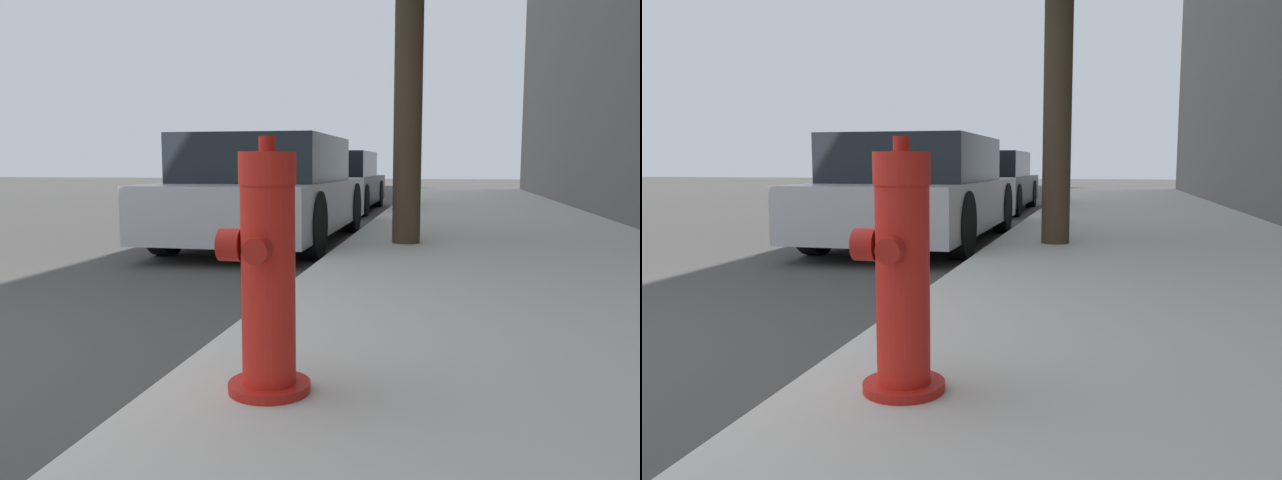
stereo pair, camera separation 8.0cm
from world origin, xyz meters
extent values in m
cylinder|color=red|center=(2.11, -0.03, 0.16)|extent=(0.31, 0.31, 0.04)
cylinder|color=red|center=(2.11, -0.03, 0.54)|extent=(0.20, 0.20, 0.73)
cylinder|color=red|center=(2.11, -0.03, 0.96)|extent=(0.21, 0.21, 0.12)
cylinder|color=red|center=(2.11, -0.03, 1.05)|extent=(0.06, 0.06, 0.05)
cylinder|color=red|center=(2.11, -0.17, 0.69)|extent=(0.09, 0.07, 0.09)
cylinder|color=red|center=(2.11, 0.10, 0.69)|extent=(0.09, 0.07, 0.09)
cylinder|color=red|center=(1.97, -0.03, 0.69)|extent=(0.08, 0.12, 0.12)
cube|color=#B7B7BC|center=(0.58, 5.39, 0.48)|extent=(1.78, 4.34, 0.58)
cube|color=black|center=(0.58, 5.22, 1.05)|extent=(1.64, 2.39, 0.54)
cylinder|color=black|center=(-0.23, 6.74, 0.35)|extent=(0.20, 0.71, 0.71)
cylinder|color=black|center=(1.39, 6.74, 0.35)|extent=(0.20, 0.71, 0.71)
cylinder|color=black|center=(-0.23, 4.05, 0.35)|extent=(0.20, 0.71, 0.71)
cylinder|color=black|center=(1.39, 4.05, 0.35)|extent=(0.20, 0.71, 0.71)
cube|color=black|center=(0.36, 10.85, 0.44)|extent=(1.82, 4.29, 0.55)
cube|color=black|center=(0.36, 10.68, 0.98)|extent=(1.67, 2.36, 0.52)
cylinder|color=black|center=(-0.47, 12.18, 0.30)|extent=(0.20, 0.61, 0.61)
cylinder|color=black|center=(1.19, 12.18, 0.30)|extent=(0.20, 0.61, 0.61)
cylinder|color=black|center=(-0.47, 9.52, 0.30)|extent=(0.20, 0.61, 0.61)
cylinder|color=black|center=(1.19, 9.52, 0.30)|extent=(0.20, 0.61, 0.61)
cylinder|color=#423323|center=(2.32, 4.51, 1.69)|extent=(0.30, 0.30, 3.10)
camera|label=1|loc=(2.73, -2.18, 0.98)|focal=35.00mm
camera|label=2|loc=(2.81, -2.17, 0.98)|focal=35.00mm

